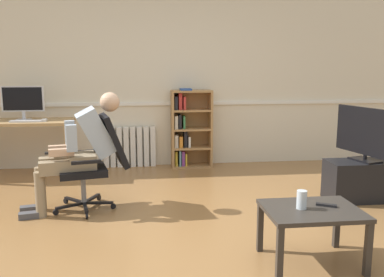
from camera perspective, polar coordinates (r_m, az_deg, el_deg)
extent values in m
plane|color=olive|center=(3.83, -0.74, -12.67)|extent=(18.00, 18.00, 0.00)
cube|color=beige|center=(6.17, -3.41, 8.84)|extent=(12.00, 0.10, 2.70)
cube|color=white|center=(6.13, -3.33, 4.81)|extent=(12.00, 0.03, 0.05)
cube|color=tan|center=(5.58, -16.69, -1.94)|extent=(0.06, 0.06, 0.72)
cube|color=tan|center=(6.12, -15.82, -0.87)|extent=(0.06, 0.06, 0.72)
cube|color=tan|center=(5.91, -21.77, 2.13)|extent=(1.20, 0.63, 0.04)
cube|color=silver|center=(5.98, -22.02, 2.43)|extent=(0.18, 0.14, 0.01)
cube|color=silver|center=(5.99, -22.00, 2.98)|extent=(0.04, 0.02, 0.10)
cube|color=silver|center=(5.97, -22.14, 5.06)|extent=(0.55, 0.02, 0.34)
cube|color=black|center=(5.95, -22.18, 5.05)|extent=(0.50, 0.00, 0.30)
cube|color=silver|center=(5.76, -21.72, 2.23)|extent=(0.40, 0.12, 0.02)
cube|color=white|center=(5.73, -19.53, 2.38)|extent=(0.06, 0.10, 0.03)
cube|color=#AD7F4C|center=(6.02, -2.69, 1.26)|extent=(0.03, 0.28, 1.12)
cube|color=#AD7F4C|center=(6.08, 2.52, 1.36)|extent=(0.03, 0.28, 1.12)
cube|color=#AD7F4C|center=(6.18, -0.22, 1.51)|extent=(0.55, 0.02, 1.12)
cube|color=#AD7F4C|center=(6.15, -0.07, -3.73)|extent=(0.52, 0.28, 0.03)
cube|color=#AD7F4C|center=(6.09, -0.07, -1.23)|extent=(0.52, 0.28, 0.03)
cube|color=#AD7F4C|center=(6.04, -0.07, 1.31)|extent=(0.52, 0.28, 0.03)
cube|color=#AD7F4C|center=(6.01, -0.07, 3.89)|extent=(0.52, 0.28, 0.03)
cube|color=#AD7F4C|center=(5.98, -0.07, 6.49)|extent=(0.52, 0.28, 0.03)
cube|color=gold|center=(6.11, -2.19, -2.66)|extent=(0.03, 0.19, 0.21)
cube|color=beige|center=(6.03, -2.19, -0.34)|extent=(0.05, 0.19, 0.18)
cube|color=beige|center=(5.99, -2.20, 2.27)|extent=(0.04, 0.19, 0.19)
cube|color=black|center=(5.96, -2.22, 4.88)|extent=(0.04, 0.19, 0.19)
cube|color=#6699A3|center=(6.08, -1.68, -2.64)|extent=(0.03, 0.19, 0.23)
cube|color=orange|center=(6.04, -1.57, -0.42)|extent=(0.05, 0.19, 0.16)
cube|color=black|center=(6.01, -1.70, 2.36)|extent=(0.04, 0.19, 0.20)
cube|color=red|center=(5.99, -1.65, 5.14)|extent=(0.05, 0.19, 0.24)
cube|color=#89428E|center=(6.11, -1.26, -2.65)|extent=(0.04, 0.19, 0.21)
cube|color=black|center=(6.07, -0.94, 0.00)|extent=(0.05, 0.19, 0.23)
cube|color=#38844C|center=(6.02, -1.13, 2.29)|extent=(0.03, 0.19, 0.18)
cube|color=red|center=(5.98, -1.07, 4.87)|extent=(0.03, 0.19, 0.18)
cube|color=gold|center=(6.12, -0.87, -2.79)|extent=(0.02, 0.19, 0.18)
cube|color=white|center=(6.07, -0.41, -0.38)|extent=(0.03, 0.19, 0.16)
cube|color=#2D519E|center=(5.97, -0.85, 6.73)|extent=(0.16, 0.22, 0.02)
cube|color=white|center=(6.19, -11.66, -1.20)|extent=(0.07, 0.08, 0.59)
cube|color=white|center=(6.18, -10.76, -1.18)|extent=(0.07, 0.08, 0.59)
cube|color=white|center=(6.18, -9.86, -1.16)|extent=(0.07, 0.08, 0.59)
cube|color=white|center=(6.17, -8.96, -1.14)|extent=(0.07, 0.08, 0.59)
cube|color=white|center=(6.17, -8.06, -1.12)|extent=(0.07, 0.08, 0.59)
cube|color=white|center=(6.17, -7.16, -1.11)|extent=(0.07, 0.08, 0.59)
cube|color=white|center=(6.17, -6.26, -1.09)|extent=(0.07, 0.08, 0.59)
cube|color=white|center=(6.17, -5.36, -1.07)|extent=(0.07, 0.08, 0.59)
cube|color=black|center=(4.37, -14.37, -9.13)|extent=(0.10, 0.30, 0.02)
cylinder|color=black|center=(4.24, -14.18, -10.26)|extent=(0.03, 0.06, 0.06)
cube|color=black|center=(4.48, -12.64, -8.58)|extent=(0.30, 0.07, 0.02)
cylinder|color=black|center=(4.46, -10.72, -9.09)|extent=(0.06, 0.03, 0.06)
cube|color=black|center=(4.63, -13.55, -7.98)|extent=(0.15, 0.29, 0.02)
cylinder|color=black|center=(4.77, -12.61, -7.91)|extent=(0.04, 0.06, 0.06)
cube|color=black|center=(4.62, -15.75, -8.13)|extent=(0.25, 0.23, 0.02)
cylinder|color=black|center=(4.75, -16.88, -8.18)|extent=(0.06, 0.05, 0.06)
cube|color=black|center=(4.46, -16.33, -8.82)|extent=(0.28, 0.18, 0.02)
cylinder|color=black|center=(4.43, -18.14, -9.58)|extent=(0.06, 0.05, 0.06)
cylinder|color=gray|center=(4.47, -14.62, -6.57)|extent=(0.05, 0.05, 0.30)
cube|color=black|center=(4.42, -14.73, -4.27)|extent=(0.55, 0.55, 0.07)
cube|color=black|center=(4.39, -10.61, -0.24)|extent=(0.34, 0.48, 0.54)
cube|color=black|center=(4.64, -14.80, -1.76)|extent=(0.28, 0.10, 0.03)
cube|color=black|center=(4.13, -14.27, -3.16)|extent=(0.28, 0.10, 0.03)
cube|color=#937F60|center=(4.39, -14.79, -2.94)|extent=(0.32, 0.39, 0.14)
cube|color=#A3B2C1|center=(4.35, -13.03, 0.83)|extent=(0.45, 0.41, 0.52)
sphere|color=#D6A884|center=(4.33, -11.19, 4.92)|extent=(0.20, 0.20, 0.20)
cube|color=black|center=(4.36, -18.51, -1.88)|extent=(0.15, 0.07, 0.02)
cube|color=#937F60|center=(4.49, -17.53, -3.20)|extent=(0.44, 0.21, 0.13)
cylinder|color=#937F60|center=(4.56, -20.00, -6.51)|extent=(0.10, 0.10, 0.46)
cube|color=#4C4C51|center=(4.62, -21.10, -8.93)|extent=(0.23, 0.13, 0.06)
cube|color=#937F60|center=(4.29, -17.45, -3.78)|extent=(0.44, 0.21, 0.13)
cylinder|color=#937F60|center=(4.36, -20.04, -7.23)|extent=(0.10, 0.10, 0.46)
cube|color=#4C4C51|center=(4.43, -21.19, -9.75)|extent=(0.23, 0.13, 0.06)
cube|color=#A3B2C1|center=(4.50, -16.36, 0.71)|extent=(0.11, 0.10, 0.26)
cube|color=#D6A884|center=(4.45, -17.51, -1.32)|extent=(0.25, 0.12, 0.07)
cube|color=#A3B2C1|center=(4.18, -16.15, 0.04)|extent=(0.11, 0.10, 0.26)
cube|color=#D6A884|center=(4.27, -17.44, -1.81)|extent=(0.25, 0.12, 0.07)
cube|color=black|center=(4.99, 22.39, -5.32)|extent=(0.81, 0.37, 0.44)
cube|color=black|center=(4.94, 22.56, -2.74)|extent=(0.27, 0.36, 0.02)
cylinder|color=black|center=(4.93, 22.59, -2.34)|extent=(0.04, 0.04, 0.05)
cube|color=black|center=(4.88, 22.81, 0.89)|extent=(0.26, 0.88, 0.51)
cube|color=#9EBCF4|center=(4.90, 23.00, 0.90)|extent=(0.21, 0.82, 0.47)
cube|color=#332D28|center=(3.02, 11.91, -15.23)|extent=(0.04, 0.04, 0.40)
cube|color=#332D28|center=(3.27, 22.95, -13.79)|extent=(0.04, 0.04, 0.40)
cube|color=#332D28|center=(3.67, 19.19, -10.97)|extent=(0.04, 0.04, 0.40)
cube|color=#332D28|center=(3.44, 9.30, -11.91)|extent=(0.04, 0.04, 0.40)
cube|color=#332D28|center=(3.26, 16.11, -9.44)|extent=(0.70, 0.54, 0.03)
cylinder|color=silver|center=(3.21, 14.77, -8.09)|extent=(0.08, 0.08, 0.14)
cube|color=black|center=(3.33, 17.91, -8.66)|extent=(0.15, 0.10, 0.02)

